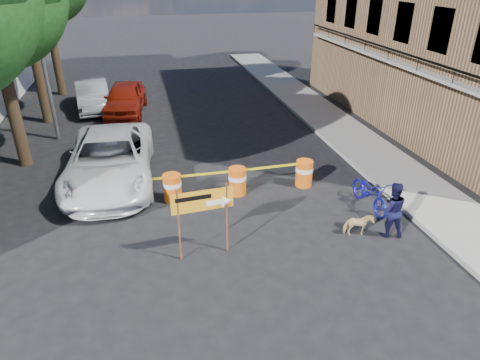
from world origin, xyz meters
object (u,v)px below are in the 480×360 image
detour_sign (211,205)px  sedan_red (125,98)px  barrel_far_left (112,193)px  suv_white (110,160)px  pedestrian (392,210)px  sedan_silver (93,95)px  barrel_mid_left (172,187)px  barrel_far_right (304,173)px  dog (358,225)px  barrel_mid_right (237,181)px  bicycle (372,179)px

detour_sign → sedan_red: (-2.23, 12.58, -0.70)m
barrel_far_left → suv_white: 1.80m
barrel_far_left → suv_white: size_ratio=0.15×
pedestrian → sedan_silver: size_ratio=0.36×
sedan_silver → pedestrian: bearing=-65.3°
barrel_mid_left → detour_sign: bearing=-76.2°
barrel_far_left → barrel_far_right: (6.21, 0.03, 0.00)m
pedestrian → suv_white: (-7.50, 5.06, 0.03)m
barrel_mid_left → detour_sign: 3.27m
barrel_mid_left → suv_white: 2.64m
dog → sedan_silver: 15.83m
barrel_mid_left → pedestrian: 6.49m
barrel_far_left → barrel_mid_right: same height
barrel_far_right → pedestrian: 3.56m
dog → sedan_red: (-6.25, 12.65, 0.43)m
barrel_far_left → dog: bearing=-25.4°
suv_white → barrel_mid_right: bearing=-21.7°
dog → sedan_silver: bearing=34.9°
detour_sign → barrel_mid_right: bearing=61.5°
sedan_red → barrel_far_left: bearing=-84.8°
dog → sedan_silver: (-7.88, 13.72, 0.40)m
barrel_far_left → barrel_mid_left: 1.83m
barrel_far_left → barrel_far_right: size_ratio=1.00×
pedestrian → sedan_silver: (-8.71, 13.89, -0.08)m
dog → pedestrian: bearing=-96.4°
pedestrian → sedan_red: bearing=-47.8°
barrel_far_left → dog: 7.30m
barrel_mid_right → sedan_red: (-3.57, 9.55, 0.29)m
barrel_far_left → pedestrian: pedestrian is taller
suv_white → detour_sign: bearing=-58.6°
barrel_far_left → sedan_red: size_ratio=0.20×
barrel_mid_left → dog: 5.69m
barrel_mid_right → sedan_silver: 11.83m
bicycle → barrel_far_left: bearing=164.5°
dog → suv_white: bearing=58.8°
barrel_far_right → sedan_silver: size_ratio=0.21×
barrel_mid_right → detour_sign: 3.45m
barrel_far_left → sedan_silver: 10.67m
suv_white → sedan_silver: size_ratio=1.36×
barrel_mid_left → dog: bearing=-33.0°
detour_sign → bicycle: detour_sign is taller
barrel_far_left → barrel_mid_right: bearing=-0.5°
barrel_mid_right → sedan_red: 10.20m
barrel_mid_left → sedan_silver: sedan_silver is taller
detour_sign → sedan_silver: bearing=101.1°
barrel_mid_right → pedestrian: bearing=-42.9°
barrel_mid_right → barrel_far_left: bearing=179.5°
bicycle → suv_white: bicycle is taller
barrel_far_left → sedan_red: sedan_red is taller
suv_white → sedan_silver: bearing=100.5°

